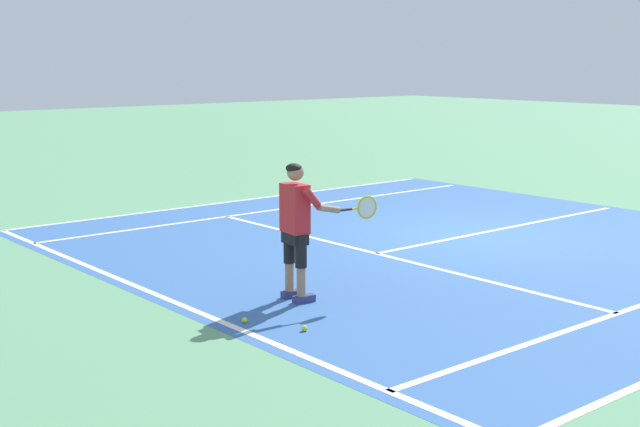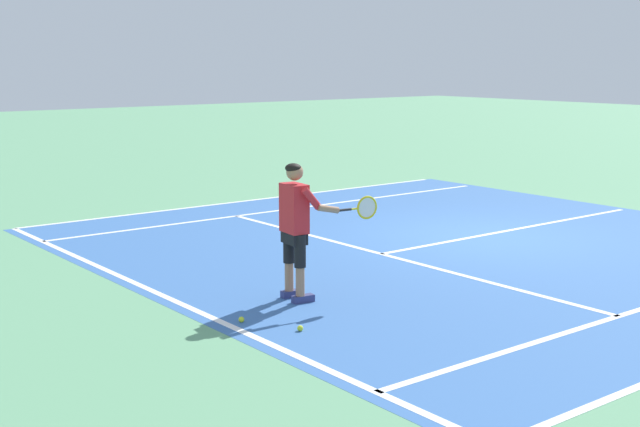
% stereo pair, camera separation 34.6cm
% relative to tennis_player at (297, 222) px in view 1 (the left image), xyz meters
% --- Properties ---
extents(ground_plane, '(80.00, 80.00, 0.00)m').
position_rel_tennis_player_xyz_m(ground_plane, '(-1.24, 4.72, -0.99)').
color(ground_plane, '#609E70').
extents(court_inner_surface, '(10.98, 10.56, 0.00)m').
position_rel_tennis_player_xyz_m(court_inner_surface, '(-1.24, 3.85, -0.99)').
color(court_inner_surface, '#3866A8').
rests_on(court_inner_surface, ground).
extents(line_baseline, '(10.98, 0.10, 0.01)m').
position_rel_tennis_player_xyz_m(line_baseline, '(-1.24, -1.23, -0.99)').
color(line_baseline, white).
rests_on(line_baseline, ground).
extents(line_service, '(8.23, 0.10, 0.01)m').
position_rel_tennis_player_xyz_m(line_service, '(-1.24, 2.54, -0.99)').
color(line_service, white).
rests_on(line_service, ground).
extents(line_centre_service, '(0.10, 6.40, 0.01)m').
position_rel_tennis_player_xyz_m(line_centre_service, '(-1.24, 5.74, -0.99)').
color(line_centre_service, white).
rests_on(line_centre_service, ground).
extents(line_singles_left, '(0.10, 10.16, 0.01)m').
position_rel_tennis_player_xyz_m(line_singles_left, '(-5.36, 3.85, -0.99)').
color(line_singles_left, white).
rests_on(line_singles_left, ground).
extents(line_doubles_left, '(0.10, 10.16, 0.01)m').
position_rel_tennis_player_xyz_m(line_doubles_left, '(-6.73, 3.85, -0.99)').
color(line_doubles_left, white).
rests_on(line_doubles_left, ground).
extents(tennis_player, '(0.74, 1.09, 1.71)m').
position_rel_tennis_player_xyz_m(tennis_player, '(0.00, 0.00, 0.00)').
color(tennis_player, navy).
rests_on(tennis_player, ground).
extents(tennis_ball_near_feet, '(0.07, 0.07, 0.07)m').
position_rel_tennis_player_xyz_m(tennis_ball_near_feet, '(0.36, -1.05, -0.96)').
color(tennis_ball_near_feet, '#CCE02D').
rests_on(tennis_ball_near_feet, ground).
extents(tennis_ball_by_baseline, '(0.07, 0.07, 0.07)m').
position_rel_tennis_player_xyz_m(tennis_ball_by_baseline, '(1.03, -0.71, -0.96)').
color(tennis_ball_by_baseline, '#CCE02D').
rests_on(tennis_ball_by_baseline, ground).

